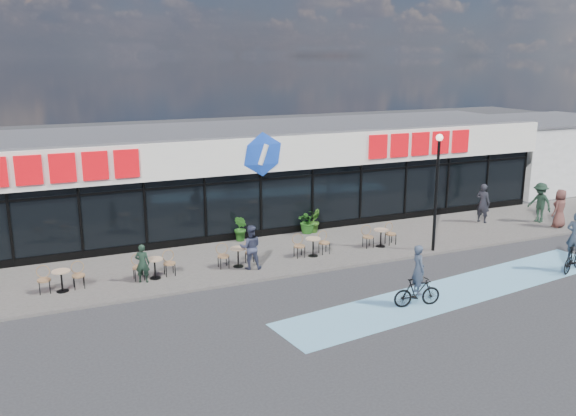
{
  "coord_description": "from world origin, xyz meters",
  "views": [
    {
      "loc": [
        -9.22,
        -17.14,
        7.84
      ],
      "look_at": [
        -0.22,
        3.5,
        2.21
      ],
      "focal_mm": 38.0,
      "sensor_mm": 36.0,
      "label": 1
    }
  ],
  "objects": [
    {
      "name": "cyclist_b",
      "position": [
        9.17,
        -1.61,
        0.85
      ],
      "size": [
        1.76,
        1.11,
        2.29
      ],
      "color": "black",
      "rests_on": "ground"
    },
    {
      "name": "bistro_set_4",
      "position": [
        0.91,
        3.7,
        0.56
      ],
      "size": [
        1.54,
        0.62,
        0.9
      ],
      "color": "tan",
      "rests_on": "sidewalk"
    },
    {
      "name": "potted_plant_mid",
      "position": [
        2.13,
        6.64,
        0.65
      ],
      "size": [
        1.11,
        0.99,
        1.11
      ],
      "primitive_type": "imported",
      "rotation": [
        0.0,
        0.0,
        6.14
      ],
      "color": "#205418",
      "rests_on": "sidewalk"
    },
    {
      "name": "cyclist_a",
      "position": [
        1.89,
        -2.03,
        0.75
      ],
      "size": [
        1.64,
        0.71,
        2.06
      ],
      "color": "black",
      "rests_on": "ground"
    },
    {
      "name": "potted_plant_right",
      "position": [
        2.45,
        6.65,
        0.62
      ],
      "size": [
        0.71,
        0.74,
        1.05
      ],
      "primitive_type": "imported",
      "rotation": [
        0.0,
        0.0,
        0.93
      ],
      "color": "#31601B",
      "rests_on": "sidewalk"
    },
    {
      "name": "patron_right",
      "position": [
        -1.87,
        3.21,
        0.94
      ],
      "size": [
        0.96,
        0.84,
        1.68
      ],
      "primitive_type": "imported",
      "rotation": [
        0.0,
        0.0,
        2.85
      ],
      "color": "#32374E",
      "rests_on": "sidewalk"
    },
    {
      "name": "bike_lane",
      "position": [
        4.0,
        -1.5,
        0.01
      ],
      "size": [
        14.17,
        4.13,
        0.01
      ],
      "primitive_type": "cube",
      "rotation": [
        0.0,
        0.0,
        0.14
      ],
      "color": "#68A3C5",
      "rests_on": "ground"
    },
    {
      "name": "bistro_set_5",
      "position": [
        4.05,
        3.7,
        0.56
      ],
      "size": [
        1.54,
        0.62,
        0.9
      ],
      "color": "tan",
      "rests_on": "sidewalk"
    },
    {
      "name": "building",
      "position": [
        -0.0,
        9.93,
        2.34
      ],
      "size": [
        30.6,
        6.57,
        4.75
      ],
      "color": "black",
      "rests_on": "ground"
    },
    {
      "name": "bistro_set_1",
      "position": [
        -8.5,
        3.7,
        0.56
      ],
      "size": [
        1.54,
        0.62,
        0.9
      ],
      "color": "tan",
      "rests_on": "sidewalk"
    },
    {
      "name": "ground",
      "position": [
        0.0,
        0.0,
        0.0
      ],
      "size": [
        120.0,
        120.0,
        0.0
      ],
      "primitive_type": "plane",
      "color": "#28282B",
      "rests_on": "ground"
    },
    {
      "name": "pedestrian_b",
      "position": [
        10.55,
        4.97,
        1.04
      ],
      "size": [
        0.67,
        0.8,
        1.88
      ],
      "primitive_type": "imported",
      "rotation": [
        0.0,
        0.0,
        1.94
      ],
      "color": "black",
      "rests_on": "sidewalk"
    },
    {
      "name": "pedestrian_c",
      "position": [
        13.24,
        2.86,
        0.99
      ],
      "size": [
        0.98,
        0.76,
        1.79
      ],
      "primitive_type": "imported",
      "rotation": [
        0.0,
        0.0,
        3.38
      ],
      "color": "brown",
      "rests_on": "sidewalk"
    },
    {
      "name": "patron_left",
      "position": [
        -5.83,
        3.41,
        0.79
      ],
      "size": [
        0.59,
        0.5,
        1.39
      ],
      "primitive_type": "imported",
      "rotation": [
        0.0,
        0.0,
        2.76
      ],
      "color": "black",
      "rests_on": "sidewalk"
    },
    {
      "name": "bistro_set_2",
      "position": [
        -5.37,
        3.7,
        0.56
      ],
      "size": [
        1.54,
        0.62,
        0.9
      ],
      "color": "tan",
      "rests_on": "sidewalk"
    },
    {
      "name": "potted_plant_left",
      "position": [
        -1.05,
        6.66,
        0.67
      ],
      "size": [
        0.63,
        0.72,
        1.13
      ],
      "primitive_type": "imported",
      "rotation": [
        0.0,
        0.0,
        4.95
      ],
      "color": "#225919",
      "rests_on": "sidewalk"
    },
    {
      "name": "sidewalk",
      "position": [
        0.0,
        4.5,
        0.05
      ],
      "size": [
        44.0,
        5.0,
        0.1
      ],
      "primitive_type": "cube",
      "color": "#5E5953",
      "rests_on": "ground"
    },
    {
      "name": "bistro_set_3",
      "position": [
        -2.23,
        3.7,
        0.56
      ],
      "size": [
        1.54,
        0.62,
        0.9
      ],
      "color": "tan",
      "rests_on": "sidewalk"
    },
    {
      "name": "pedestrian_a",
      "position": [
        13.07,
        3.92,
        1.06
      ],
      "size": [
        0.87,
        1.32,
        1.91
      ],
      "primitive_type": "imported",
      "rotation": [
        0.0,
        0.0,
        -1.43
      ],
      "color": "black",
      "rests_on": "sidewalk"
    },
    {
      "name": "neighbour_building",
      "position": [
        20.5,
        11.0,
        2.06
      ],
      "size": [
        9.2,
        7.2,
        4.11
      ],
      "color": "silver",
      "rests_on": "ground"
    },
    {
      "name": "lamp_post",
      "position": [
        5.74,
        2.3,
        2.96
      ],
      "size": [
        0.28,
        0.28,
        4.78
      ],
      "color": "black",
      "rests_on": "sidewalk"
    }
  ]
}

